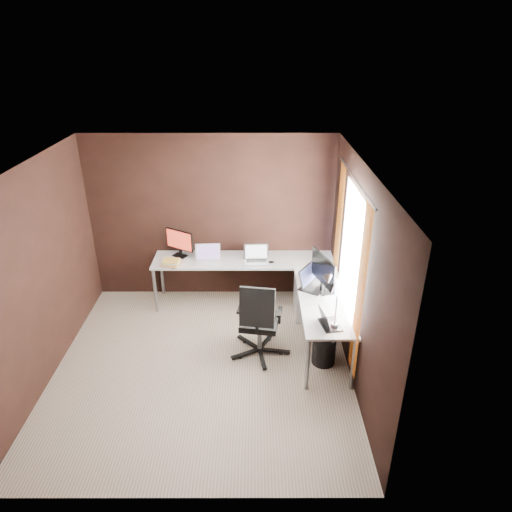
# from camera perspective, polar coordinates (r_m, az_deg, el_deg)

# --- Properties ---
(room) EXTENTS (3.60, 3.60, 2.50)m
(room) POSITION_cam_1_polar(r_m,az_deg,el_deg) (5.19, -3.48, -2.08)
(room) COLOR beige
(room) RESTS_ON ground
(desk) EXTENTS (2.65, 2.25, 0.73)m
(desk) POSITION_cam_1_polar(r_m,az_deg,el_deg) (6.32, 1.68, -2.69)
(desk) COLOR white
(desk) RESTS_ON ground
(drawer_pedestal) EXTENTS (0.42, 0.50, 0.60)m
(drawer_pedestal) POSITION_cam_1_polar(r_m,az_deg,el_deg) (6.65, 6.69, -5.07)
(drawer_pedestal) COLOR white
(drawer_pedestal) RESTS_ON ground
(monitor_left) EXTENTS (0.42, 0.26, 0.41)m
(monitor_left) POSITION_cam_1_polar(r_m,az_deg,el_deg) (6.80, -9.54, 1.79)
(monitor_left) COLOR black
(monitor_left) RESTS_ON desk
(monitor_right) EXTENTS (0.24, 0.60, 0.51)m
(monitor_right) POSITION_cam_1_polar(r_m,az_deg,el_deg) (5.81, 8.42, -1.94)
(monitor_right) COLOR black
(monitor_right) RESTS_ON desk
(laptop_white) EXTENTS (0.38, 0.28, 0.24)m
(laptop_white) POSITION_cam_1_polar(r_m,az_deg,el_deg) (6.66, -6.02, -0.25)
(laptop_white) COLOR white
(laptop_white) RESTS_ON desk
(laptop_silver) EXTENTS (0.37, 0.27, 0.24)m
(laptop_silver) POSITION_cam_1_polar(r_m,az_deg,el_deg) (6.62, 0.04, -0.24)
(laptop_silver) COLOR silver
(laptop_silver) RESTS_ON desk
(laptop_black_big) EXTENTS (0.47, 0.50, 0.27)m
(laptop_black_big) POSITION_cam_1_polar(r_m,az_deg,el_deg) (6.03, 7.01, -3.25)
(laptop_black_big) COLOR black
(laptop_black_big) RESTS_ON desk
(laptop_black_small) EXTENTS (0.27, 0.33, 0.20)m
(laptop_black_small) POSITION_cam_1_polar(r_m,az_deg,el_deg) (5.29, 9.00, -8.17)
(laptop_black_small) COLOR black
(laptop_black_small) RESTS_ON desk
(book_stack) EXTENTS (0.31, 0.27, 0.08)m
(book_stack) POSITION_cam_1_polar(r_m,az_deg,el_deg) (6.63, -10.58, -0.83)
(book_stack) COLOR tan
(book_stack) RESTS_ON desk
(mouse_left) EXTENTS (0.09, 0.08, 0.03)m
(mouse_left) POSITION_cam_1_polar(r_m,az_deg,el_deg) (6.61, -9.83, -1.06)
(mouse_left) COLOR black
(mouse_left) RESTS_ON desk
(mouse_corner) EXTENTS (0.10, 0.07, 0.04)m
(mouse_corner) POSITION_cam_1_polar(r_m,az_deg,el_deg) (6.58, 1.93, -0.76)
(mouse_corner) COLOR black
(mouse_corner) RESTS_ON desk
(desk_lamp) EXTENTS (0.20, 0.23, 0.64)m
(desk_lamp) POSITION_cam_1_polar(r_m,az_deg,el_deg) (5.11, 9.26, -4.77)
(desk_lamp) COLOR slate
(desk_lamp) RESTS_ON desk
(office_chair) EXTENTS (0.60, 0.61, 1.07)m
(office_chair) POSITION_cam_1_polar(r_m,az_deg,el_deg) (5.83, 0.40, -9.68)
(office_chair) COLOR black
(office_chair) RESTS_ON ground
(wastebasket) EXTENTS (0.37, 0.37, 0.33)m
(wastebasket) POSITION_cam_1_polar(r_m,az_deg,el_deg) (5.85, 8.46, -11.68)
(wastebasket) COLOR black
(wastebasket) RESTS_ON ground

